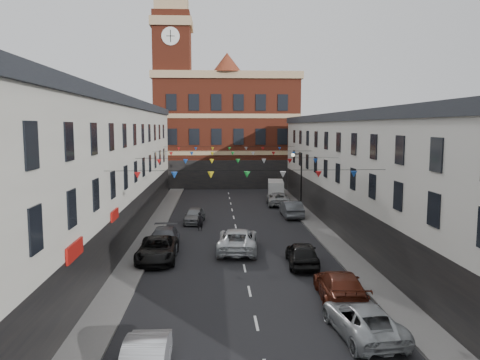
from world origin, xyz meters
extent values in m
plane|color=black|center=(0.00, 0.00, 0.00)|extent=(160.00, 160.00, 0.00)
cube|color=#605E5B|center=(-6.90, 2.00, 0.07)|extent=(1.80, 64.00, 0.15)
cube|color=#605E5B|center=(6.90, 2.00, 0.07)|extent=(1.80, 64.00, 0.15)
cube|color=beige|center=(-11.80, 1.00, 5.00)|extent=(8.00, 56.00, 10.00)
cube|color=black|center=(-11.80, 1.00, 10.35)|extent=(8.40, 56.00, 0.70)
cube|color=black|center=(-7.75, 1.00, 1.60)|extent=(0.12, 56.00, 3.20)
cube|color=beige|center=(11.80, 1.00, 4.50)|extent=(8.00, 56.00, 9.00)
cube|color=black|center=(11.80, 1.00, 9.35)|extent=(8.40, 56.00, 0.70)
cube|color=black|center=(7.75, 1.00, 1.60)|extent=(0.12, 56.00, 3.20)
cube|color=maroon|center=(0.00, 38.00, 7.50)|extent=(20.00, 12.00, 15.00)
cube|color=tan|center=(0.00, 38.00, 15.50)|extent=(20.60, 12.60, 1.00)
cone|color=maroon|center=(0.00, 33.00, 17.20)|extent=(4.00, 4.00, 2.60)
cube|color=maroon|center=(-7.50, 35.00, 12.00)|extent=(5.00, 5.00, 24.00)
cube|color=tan|center=(-7.50, 35.00, 22.50)|extent=(5.60, 5.60, 1.20)
cube|color=tan|center=(-7.50, 35.00, 24.60)|extent=(4.40, 4.40, 3.00)
cylinder|color=white|center=(-7.50, 32.45, 20.50)|extent=(2.40, 0.12, 2.40)
cube|color=#304D24|center=(-4.00, 62.00, 5.00)|extent=(40.00, 14.00, 10.00)
cylinder|color=black|center=(6.80, 14.00, 3.00)|extent=(0.14, 0.14, 6.00)
cylinder|color=black|center=(6.40, 14.00, 5.90)|extent=(0.90, 0.10, 0.10)
sphere|color=beige|center=(5.95, 14.00, 5.80)|extent=(0.36, 0.36, 0.36)
imported|color=black|center=(-5.50, -2.01, 0.74)|extent=(2.47, 5.31, 1.47)
imported|color=#484A51|center=(-5.36, 0.71, 0.74)|extent=(2.21, 5.12, 1.47)
imported|color=gray|center=(-3.60, 9.70, 0.69)|extent=(2.00, 4.19, 1.38)
imported|color=#9FA3A7|center=(4.28, -13.44, 0.68)|extent=(2.71, 5.10, 1.36)
imported|color=#561F11|center=(4.37, -9.65, 0.76)|extent=(2.48, 5.35, 1.51)
imported|color=black|center=(3.60, -3.69, 0.77)|extent=(2.10, 4.60, 1.53)
imported|color=#505458|center=(5.50, 11.91, 0.79)|extent=(1.74, 4.84, 1.59)
imported|color=#9C9FA1|center=(5.13, 18.75, 0.71)|extent=(2.56, 5.19, 1.42)
imported|color=silver|center=(-0.23, -0.03, 0.80)|extent=(3.12, 5.96, 1.60)
cube|color=silver|center=(5.60, 24.13, 1.03)|extent=(2.25, 4.81, 2.06)
imported|color=black|center=(-3.00, 6.53, 0.78)|extent=(0.64, 0.50, 1.55)
camera|label=1|loc=(-1.80, -31.63, 8.62)|focal=35.00mm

